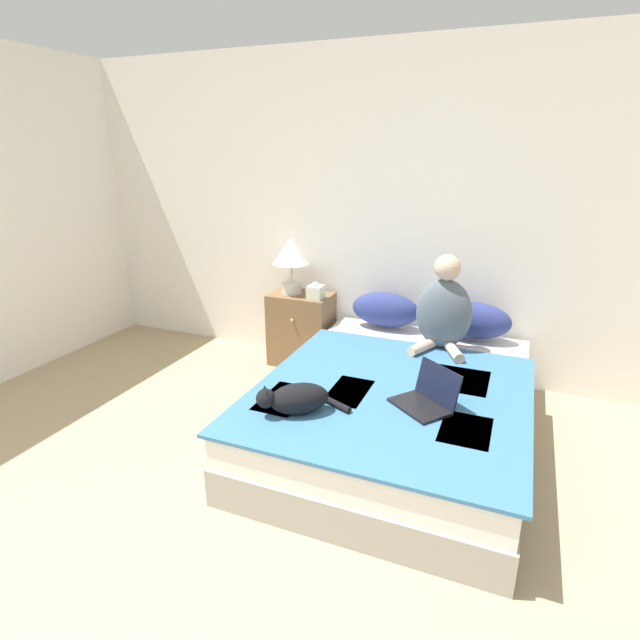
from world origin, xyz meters
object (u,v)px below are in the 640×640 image
at_px(nightstand, 301,329).
at_px(bed, 397,408).
at_px(table_lamp, 291,255).
at_px(laptop_open, 426,398).
at_px(tissue_box, 316,292).
at_px(pillow_near, 385,310).
at_px(person_sitting, 444,310).
at_px(pillow_far, 474,320).
at_px(cat_tabby, 296,398).

bearing_deg(nightstand, bed, -39.07).
distance_m(nightstand, table_lamp, 0.64).
xyz_separation_m(laptop_open, tissue_box, (-1.12, 1.09, 0.20)).
bearing_deg(nightstand, table_lamp, -178.96).
distance_m(pillow_near, nightstand, 0.77).
bearing_deg(pillow_near, person_sitting, -29.85).
relative_size(pillow_far, laptop_open, 1.34).
height_order(cat_tabby, nightstand, nightstand).
bearing_deg(laptop_open, nightstand, 175.91).
xyz_separation_m(laptop_open, nightstand, (-1.29, 1.17, -0.17)).
bearing_deg(bed, tissue_box, 138.75).
bearing_deg(person_sitting, nightstand, 168.21).
distance_m(bed, laptop_open, 0.46).
bearing_deg(table_lamp, person_sitting, -11.00).
xyz_separation_m(bed, pillow_near, (-0.34, 0.90, 0.36)).
relative_size(person_sitting, table_lamp, 1.44).
bearing_deg(table_lamp, pillow_near, 2.30).
bearing_deg(pillow_near, laptop_open, -64.76).
height_order(pillow_near, tissue_box, tissue_box).
height_order(bed, nightstand, nightstand).
relative_size(pillow_far, person_sitting, 0.80).
height_order(cat_tabby, table_lamp, table_lamp).
height_order(pillow_near, nightstand, pillow_near).
distance_m(cat_tabby, tissue_box, 1.52).
bearing_deg(laptop_open, table_lamp, 177.72).
bearing_deg(cat_tabby, table_lamp, -99.83).
relative_size(table_lamp, tissue_box, 3.36).
bearing_deg(pillow_near, table_lamp, -177.70).
height_order(person_sitting, table_lamp, person_sitting).
relative_size(laptop_open, table_lamp, 0.86).
height_order(pillow_far, nightstand, pillow_far).
bearing_deg(pillow_near, pillow_far, 0.00).
relative_size(person_sitting, tissue_box, 4.83).
xyz_separation_m(pillow_near, laptop_open, (0.56, -1.20, -0.09)).
height_order(bed, person_sitting, person_sitting).
distance_m(cat_tabby, nightstand, 1.65).
relative_size(pillow_near, cat_tabby, 1.17).
relative_size(cat_tabby, laptop_open, 1.14).
bearing_deg(pillow_far, nightstand, -178.74).
bearing_deg(pillow_near, bed, -69.09).
bearing_deg(pillow_near, cat_tabby, -92.57).
distance_m(person_sitting, table_lamp, 1.35).
height_order(pillow_near, cat_tabby, pillow_near).
xyz_separation_m(bed, laptop_open, (0.22, -0.30, 0.27)).
relative_size(pillow_near, pillow_far, 1.00).
bearing_deg(table_lamp, nightstand, 1.04).
bearing_deg(nightstand, person_sitting, -11.79).
bearing_deg(cat_tabby, tissue_box, -107.06).
bearing_deg(bed, cat_tabby, -122.62).
height_order(pillow_near, laptop_open, pillow_near).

